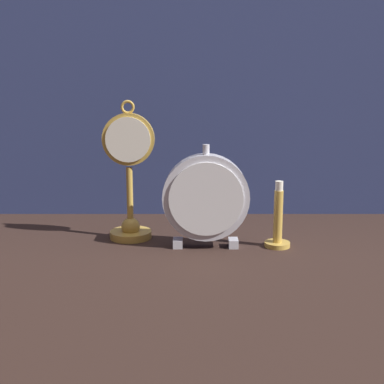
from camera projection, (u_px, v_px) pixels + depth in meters
name	position (u px, v px, depth m)	size (l,w,h in m)	color
ground_plane	(192.00, 253.00, 1.09)	(4.00, 4.00, 0.00)	black
fabric_backdrop_drape	(192.00, 79.00, 1.34)	(1.56, 0.01, 0.70)	navy
pocket_watch_on_stand	(129.00, 181.00, 1.17)	(0.11, 0.09, 0.30)	gold
mantel_clock_silver	(206.00, 198.00, 1.11)	(0.18, 0.04, 0.22)	silver
brass_candlestick	(278.00, 225.00, 1.12)	(0.05, 0.05, 0.14)	gold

